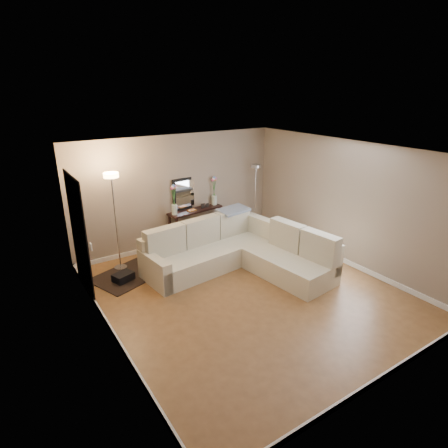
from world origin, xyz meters
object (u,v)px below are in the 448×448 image
sectional_sofa (237,251)px  floor_lamp_unlit (255,185)px  floor_lamp_lit (114,203)px  console_table (193,225)px

sectional_sofa → floor_lamp_unlit: (1.62, 1.52, 0.87)m
sectional_sofa → floor_lamp_lit: floor_lamp_lit is taller
sectional_sofa → floor_lamp_lit: 2.66m
floor_lamp_lit → sectional_sofa: bearing=-32.1°
sectional_sofa → console_table: size_ratio=2.22×
console_table → floor_lamp_lit: floor_lamp_lit is taller
console_table → sectional_sofa: bearing=-85.0°
floor_lamp_lit → floor_lamp_unlit: (3.68, 0.23, -0.20)m
sectional_sofa → console_table: 1.65m
sectional_sofa → floor_lamp_unlit: 2.39m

